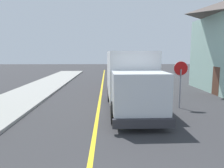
{
  "coord_description": "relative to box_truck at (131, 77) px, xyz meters",
  "views": [
    {
      "loc": [
        0.49,
        -2.12,
        3.08
      ],
      "look_at": [
        0.76,
        9.64,
        1.4
      ],
      "focal_mm": 34.46,
      "sensor_mm": 36.0,
      "label": 1
    }
  ],
  "objects": [
    {
      "name": "stop_sign",
      "position": [
        2.8,
        0.07,
        0.09
      ],
      "size": [
        0.8,
        0.1,
        2.65
      ],
      "color": "gray",
      "rests_on": "ground"
    },
    {
      "name": "parked_car_furthest",
      "position": [
        0.81,
        27.67,
        -0.97
      ],
      "size": [
        1.92,
        4.45,
        1.67
      ],
      "color": "#2D4793",
      "rests_on": "ground"
    },
    {
      "name": "parked_car_near",
      "position": [
        0.3,
        6.6,
        -0.97
      ],
      "size": [
        1.85,
        4.42,
        1.67
      ],
      "color": "maroon",
      "rests_on": "ground"
    },
    {
      "name": "parked_car_far",
      "position": [
        0.51,
        20.59,
        -0.97
      ],
      "size": [
        1.91,
        4.44,
        1.67
      ],
      "color": "silver",
      "rests_on": "ground"
    },
    {
      "name": "centre_line_yellow",
      "position": [
        -1.78,
        0.37,
        -1.76
      ],
      "size": [
        0.16,
        56.0,
        0.01
      ],
      "primitive_type": "cube",
      "color": "gold",
      "rests_on": "ground"
    },
    {
      "name": "box_truck",
      "position": [
        0.0,
        0.0,
        0.0
      ],
      "size": [
        2.59,
        7.24,
        3.2
      ],
      "color": "white",
      "rests_on": "ground"
    },
    {
      "name": "parked_car_mid",
      "position": [
        0.53,
        13.34,
        -0.97
      ],
      "size": [
        1.83,
        4.41,
        1.67
      ],
      "color": "#4C564C",
      "rests_on": "ground"
    }
  ]
}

